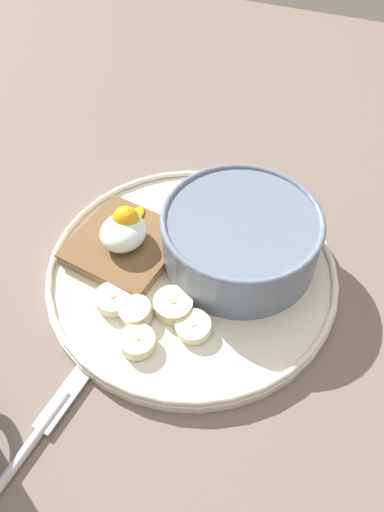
# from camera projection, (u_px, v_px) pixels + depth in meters

# --- Properties ---
(ground_plane) EXTENTS (1.20, 1.20, 0.02)m
(ground_plane) POSITION_uv_depth(u_px,v_px,m) (192.00, 282.00, 0.50)
(ground_plane) COLOR #6F6055
(ground_plane) RESTS_ON ground
(plate) EXTENTS (0.28, 0.28, 0.02)m
(plate) POSITION_uv_depth(u_px,v_px,m) (192.00, 270.00, 0.48)
(plate) COLOR silver
(plate) RESTS_ON ground_plane
(oatmeal_bowl) EXTENTS (0.15, 0.15, 0.06)m
(oatmeal_bowl) POSITION_uv_depth(u_px,v_px,m) (240.00, 237.00, 0.47)
(oatmeal_bowl) COLOR slate
(oatmeal_bowl) RESTS_ON plate
(toast_slice) EXTENTS (0.11, 0.11, 0.01)m
(toast_slice) POSITION_uv_depth(u_px,v_px,m) (127.00, 243.00, 0.49)
(toast_slice) COLOR brown
(toast_slice) RESTS_ON plate
(poached_egg) EXTENTS (0.07, 0.04, 0.03)m
(poached_egg) POSITION_uv_depth(u_px,v_px,m) (125.00, 227.00, 0.48)
(poached_egg) COLOR white
(poached_egg) RESTS_ON toast_slice
(banana_slice_front) EXTENTS (0.04, 0.04, 0.01)m
(banana_slice_front) POSITION_uv_depth(u_px,v_px,m) (171.00, 305.00, 0.45)
(banana_slice_front) COLOR beige
(banana_slice_front) RESTS_ON plate
(banana_slice_left) EXTENTS (0.04, 0.04, 0.02)m
(banana_slice_left) POSITION_uv_depth(u_px,v_px,m) (136.00, 312.00, 0.44)
(banana_slice_left) COLOR beige
(banana_slice_left) RESTS_ON plate
(banana_slice_back) EXTENTS (0.05, 0.05, 0.01)m
(banana_slice_back) POSITION_uv_depth(u_px,v_px,m) (113.00, 299.00, 0.45)
(banana_slice_back) COLOR beige
(banana_slice_back) RESTS_ON plate
(banana_slice_right) EXTENTS (0.03, 0.03, 0.01)m
(banana_slice_right) POSITION_uv_depth(u_px,v_px,m) (137.00, 342.00, 0.42)
(banana_slice_right) COLOR beige
(banana_slice_right) RESTS_ON plate
(banana_slice_inner) EXTENTS (0.04, 0.04, 0.01)m
(banana_slice_inner) POSITION_uv_depth(u_px,v_px,m) (194.00, 327.00, 0.43)
(banana_slice_inner) COLOR #F2E5B9
(banana_slice_inner) RESTS_ON plate
(knife) EXTENTS (0.12, 0.03, 0.01)m
(knife) POSITION_uv_depth(u_px,v_px,m) (47.00, 422.00, 0.39)
(knife) COLOR silver
(knife) RESTS_ON ground_plane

